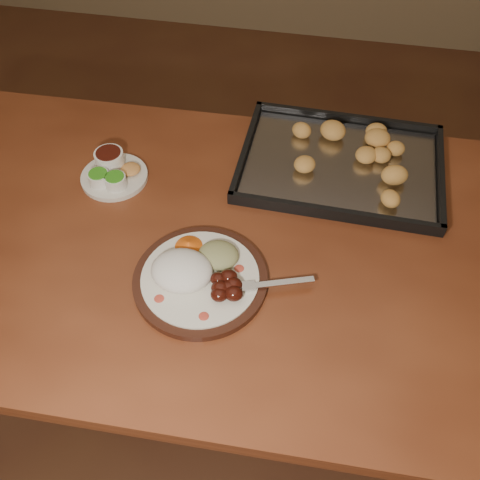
# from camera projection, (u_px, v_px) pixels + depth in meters

# --- Properties ---
(ground) EXTENTS (4.00, 4.00, 0.00)m
(ground) POSITION_uv_depth(u_px,v_px,m) (162.00, 305.00, 1.98)
(ground) COLOR brown
(ground) RESTS_ON ground
(dining_table) EXTENTS (1.52, 0.93, 0.75)m
(dining_table) POSITION_uv_depth(u_px,v_px,m) (221.00, 265.00, 1.28)
(dining_table) COLOR brown
(dining_table) RESTS_ON ground
(dinner_plate) EXTENTS (0.38, 0.28, 0.07)m
(dinner_plate) POSITION_uv_depth(u_px,v_px,m) (198.00, 275.00, 1.12)
(dinner_plate) COLOR black
(dinner_plate) RESTS_ON dining_table
(condiment_saucer) EXTENTS (0.16, 0.16, 0.06)m
(condiment_saucer) POSITION_uv_depth(u_px,v_px,m) (112.00, 172.00, 1.32)
(condiment_saucer) COLOR silver
(condiment_saucer) RESTS_ON dining_table
(baking_tray) EXTENTS (0.51, 0.38, 0.05)m
(baking_tray) POSITION_uv_depth(u_px,v_px,m) (341.00, 163.00, 1.35)
(baking_tray) COLOR black
(baking_tray) RESTS_ON dining_table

